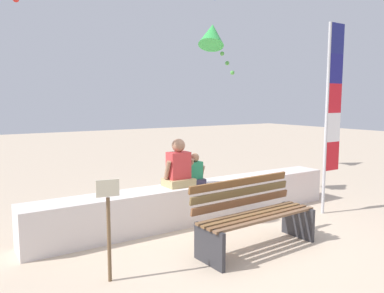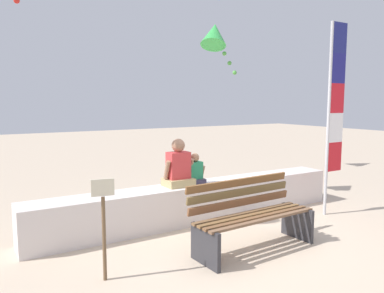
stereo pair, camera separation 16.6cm
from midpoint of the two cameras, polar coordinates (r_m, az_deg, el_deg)
ground_plane at (r=5.40m, az=7.60°, el=-13.80°), size 40.00×40.00×0.00m
seawall_ledge at (r=6.12m, az=1.50°, el=-8.34°), size 5.31×0.53×0.60m
park_bench at (r=5.03m, az=9.82°, el=-10.38°), size 1.72×0.69×0.88m
person_adult at (r=5.83m, az=-1.25°, el=-3.20°), size 0.48×0.35×0.73m
person_child at (r=6.00m, az=1.24°, el=-3.84°), size 0.32×0.23×0.49m
flag_banner at (r=6.72m, az=21.23°, el=5.61°), size 0.38×0.05×3.17m
kite_green at (r=7.49m, az=4.05°, el=16.41°), size 0.79×0.79×1.06m
sign_post at (r=4.13m, az=-12.03°, el=-10.77°), size 0.24×0.06×1.10m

